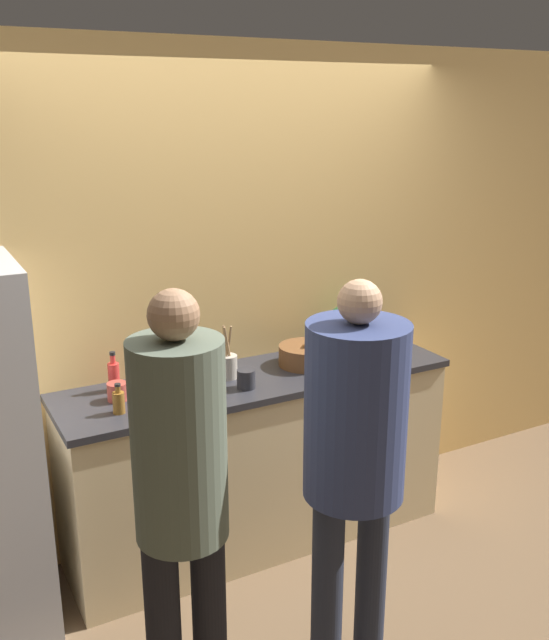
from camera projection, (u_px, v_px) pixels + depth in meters
ground_plane at (287, 569)px, 3.66m from camera, size 14.00×14.00×0.00m
wall_back at (231, 297)px, 3.81m from camera, size 5.20×0.06×2.60m
counter at (257, 458)px, 3.80m from camera, size 2.06×0.61×0.95m
person_left at (181, 487)px, 2.47m from camera, size 0.33×0.33×1.73m
person_center at (355, 442)px, 2.77m from camera, size 0.40×0.40×1.68m
fruit_bowl at (306, 355)px, 3.79m from camera, size 0.29×0.29×0.15m
utensil_crock at (228, 365)px, 3.61m from camera, size 0.10×0.10×0.28m
bottle_amber at (119, 402)px, 3.20m from camera, size 0.05×0.05×0.14m
bottle_red at (114, 375)px, 3.44m from camera, size 0.06×0.06×0.20m
bottle_green at (161, 374)px, 3.52m from camera, size 0.07×0.07×0.15m
cup_red at (117, 392)px, 3.34m from camera, size 0.09×0.09×0.09m
cup_black at (246, 379)px, 3.48m from camera, size 0.09×0.09×0.10m
potted_plant at (344, 326)px, 3.98m from camera, size 0.17×0.17×0.27m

